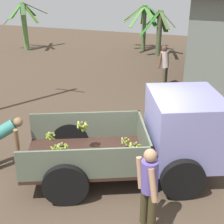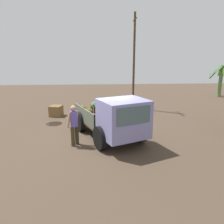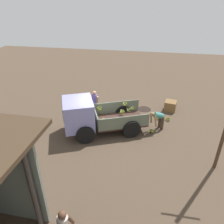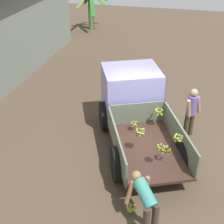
{
  "view_description": "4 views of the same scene",
  "coord_description": "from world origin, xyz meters",
  "px_view_note": "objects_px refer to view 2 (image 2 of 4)",
  "views": [
    {
      "loc": [
        1.71,
        -5.55,
        4.33
      ],
      "look_at": [
        -0.57,
        1.23,
        1.08
      ],
      "focal_mm": 50.0,
      "sensor_mm": 36.0,
      "label": 1
    },
    {
      "loc": [
        9.27,
        -0.19,
        3.56
      ],
      "look_at": [
        0.42,
        0.38,
        1.23
      ],
      "focal_mm": 35.0,
      "sensor_mm": 36.0,
      "label": 2
    },
    {
      "loc": [
        -2.15,
        9.98,
        6.65
      ],
      "look_at": [
        -0.31,
        -0.2,
        0.91
      ],
      "focal_mm": 35.0,
      "sensor_mm": 36.0,
      "label": 3
    },
    {
      "loc": [
        -7.49,
        -0.7,
        5.78
      ],
      "look_at": [
        -0.67,
        0.92,
        1.51
      ],
      "focal_mm": 50.0,
      "sensor_mm": 36.0,
      "label": 4
    }
  ],
  "objects_px": {
    "cargo_truck": "(118,120)",
    "wooden_crate_0": "(56,111)",
    "person_foreground_visitor": "(74,124)",
    "banana_bunch_on_ground_0": "(76,117)",
    "banana_bunch_on_ground_1": "(78,114)",
    "banana_bunch_on_ground_2": "(102,118)",
    "utility_pole": "(134,61)",
    "person_worker_loading": "(96,106)"
  },
  "relations": [
    {
      "from": "wooden_crate_0",
      "to": "banana_bunch_on_ground_2",
      "type": "bearing_deg",
      "value": 68.26
    },
    {
      "from": "cargo_truck",
      "to": "utility_pole",
      "type": "relative_size",
      "value": 0.75
    },
    {
      "from": "utility_pole",
      "to": "wooden_crate_0",
      "type": "distance_m",
      "value": 5.93
    },
    {
      "from": "person_foreground_visitor",
      "to": "wooden_crate_0",
      "type": "bearing_deg",
      "value": -30.35
    },
    {
      "from": "person_foreground_visitor",
      "to": "wooden_crate_0",
      "type": "relative_size",
      "value": 2.43
    },
    {
      "from": "banana_bunch_on_ground_0",
      "to": "banana_bunch_on_ground_1",
      "type": "bearing_deg",
      "value": 173.53
    },
    {
      "from": "cargo_truck",
      "to": "person_worker_loading",
      "type": "xyz_separation_m",
      "value": [
        -3.62,
        -0.89,
        -0.28
      ]
    },
    {
      "from": "utility_pole",
      "to": "person_worker_loading",
      "type": "height_order",
      "value": "utility_pole"
    },
    {
      "from": "utility_pole",
      "to": "wooden_crate_0",
      "type": "height_order",
      "value": "utility_pole"
    },
    {
      "from": "cargo_truck",
      "to": "banana_bunch_on_ground_1",
      "type": "bearing_deg",
      "value": -177.87
    },
    {
      "from": "person_foreground_visitor",
      "to": "banana_bunch_on_ground_2",
      "type": "relative_size",
      "value": 6.39
    },
    {
      "from": "person_foreground_visitor",
      "to": "banana_bunch_on_ground_1",
      "type": "distance_m",
      "value": 4.4
    },
    {
      "from": "cargo_truck",
      "to": "wooden_crate_0",
      "type": "bearing_deg",
      "value": -166.03
    },
    {
      "from": "banana_bunch_on_ground_0",
      "to": "banana_bunch_on_ground_1",
      "type": "height_order",
      "value": "banana_bunch_on_ground_1"
    },
    {
      "from": "person_foreground_visitor",
      "to": "banana_bunch_on_ground_2",
      "type": "bearing_deg",
      "value": -68.82
    },
    {
      "from": "person_worker_loading",
      "to": "banana_bunch_on_ground_2",
      "type": "distance_m",
      "value": 0.77
    },
    {
      "from": "person_foreground_visitor",
      "to": "banana_bunch_on_ground_0",
      "type": "height_order",
      "value": "person_foreground_visitor"
    },
    {
      "from": "person_worker_loading",
      "to": "banana_bunch_on_ground_1",
      "type": "height_order",
      "value": "person_worker_loading"
    },
    {
      "from": "person_worker_loading",
      "to": "banana_bunch_on_ground_1",
      "type": "distance_m",
      "value": 1.4
    },
    {
      "from": "person_foreground_visitor",
      "to": "banana_bunch_on_ground_0",
      "type": "xyz_separation_m",
      "value": [
        -3.76,
        -0.28,
        -0.81
      ]
    },
    {
      "from": "utility_pole",
      "to": "person_foreground_visitor",
      "type": "xyz_separation_m",
      "value": [
        6.15,
        -3.35,
        -2.29
      ]
    },
    {
      "from": "utility_pole",
      "to": "person_worker_loading",
      "type": "distance_m",
      "value": 4.28
    },
    {
      "from": "cargo_truck",
      "to": "utility_pole",
      "type": "xyz_separation_m",
      "value": [
        -6.08,
        1.6,
        2.18
      ]
    },
    {
      "from": "banana_bunch_on_ground_1",
      "to": "utility_pole",
      "type": "bearing_deg",
      "value": 117.1
    },
    {
      "from": "person_foreground_visitor",
      "to": "wooden_crate_0",
      "type": "height_order",
      "value": "person_foreground_visitor"
    },
    {
      "from": "cargo_truck",
      "to": "wooden_crate_0",
      "type": "height_order",
      "value": "cargo_truck"
    },
    {
      "from": "person_worker_loading",
      "to": "banana_bunch_on_ground_1",
      "type": "bearing_deg",
      "value": -160.63
    },
    {
      "from": "utility_pole",
      "to": "banana_bunch_on_ground_1",
      "type": "bearing_deg",
      "value": -62.9
    },
    {
      "from": "utility_pole",
      "to": "person_foreground_visitor",
      "type": "relative_size",
      "value": 3.74
    },
    {
      "from": "person_worker_loading",
      "to": "wooden_crate_0",
      "type": "relative_size",
      "value": 1.77
    },
    {
      "from": "banana_bunch_on_ground_0",
      "to": "wooden_crate_0",
      "type": "relative_size",
      "value": 0.39
    },
    {
      "from": "cargo_truck",
      "to": "person_foreground_visitor",
      "type": "bearing_deg",
      "value": -110.42
    },
    {
      "from": "banana_bunch_on_ground_1",
      "to": "cargo_truck",
      "type": "bearing_deg",
      "value": 24.91
    },
    {
      "from": "banana_bunch_on_ground_1",
      "to": "person_foreground_visitor",
      "type": "bearing_deg",
      "value": 2.9
    },
    {
      "from": "utility_pole",
      "to": "banana_bunch_on_ground_2",
      "type": "bearing_deg",
      "value": -38.09
    },
    {
      "from": "person_foreground_visitor",
      "to": "person_worker_loading",
      "type": "bearing_deg",
      "value": -62.54
    },
    {
      "from": "cargo_truck",
      "to": "banana_bunch_on_ground_2",
      "type": "distance_m",
      "value": 3.5
    },
    {
      "from": "person_foreground_visitor",
      "to": "cargo_truck",
      "type": "bearing_deg",
      "value": -137.04
    },
    {
      "from": "cargo_truck",
      "to": "wooden_crate_0",
      "type": "xyz_separation_m",
      "value": [
        -4.44,
        -3.31,
        -0.71
      ]
    },
    {
      "from": "cargo_truck",
      "to": "person_foreground_visitor",
      "type": "xyz_separation_m",
      "value": [
        0.07,
        -1.76,
        -0.11
      ]
    },
    {
      "from": "banana_bunch_on_ground_2",
      "to": "utility_pole",
      "type": "bearing_deg",
      "value": 141.91
    },
    {
      "from": "banana_bunch_on_ground_1",
      "to": "wooden_crate_0",
      "type": "height_order",
      "value": "wooden_crate_0"
    }
  ]
}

